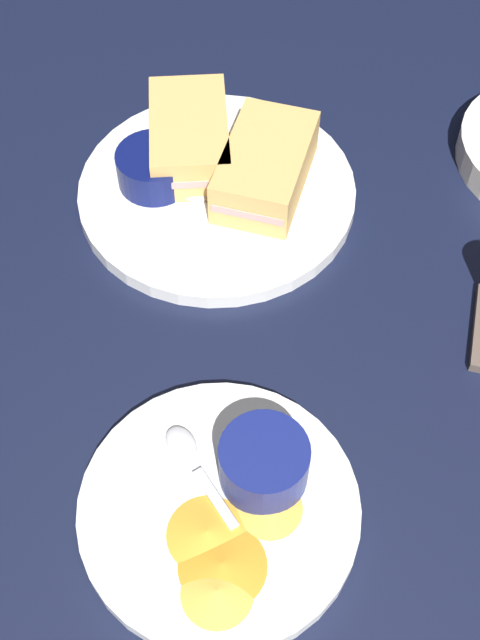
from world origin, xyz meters
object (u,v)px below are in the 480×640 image
Objects in this scene: ramekin_dark_sauce at (154,167)px; plate_sandwich_main at (217,192)px; ramekin_light_gravy at (264,462)px; sandwich_half_near at (270,168)px; sandwich_half_far at (189,137)px; plate_chips_companion at (219,509)px; spoon_by_gravy_ramekin at (187,456)px; spoon_by_dark_ramekin at (206,197)px.

plate_sandwich_main is at bearing 96.73° from ramekin_dark_sauce.
ramekin_dark_sauce is 33.15cm from ramekin_light_gravy.
sandwich_half_near is 30.94cm from ramekin_light_gravy.
sandwich_half_far is 35.85cm from ramekin_light_gravy.
plate_chips_companion is 4.82cm from spoon_by_gravy_ramekin.
plate_sandwich_main is 6.75cm from ramekin_dark_sauce.
sandwich_half_far is 6.80cm from spoon_by_dark_ramekin.
spoon_by_gravy_ramekin is (26.86, 5.88, 0.00)cm from spoon_by_dark_ramekin.
sandwich_half_far is 0.68× the size of plate_chips_companion.
ramekin_dark_sauce is (2.14, -11.16, -0.50)cm from sandwich_half_near.
spoon_by_gravy_ramekin is at bearing 15.51° from sandwich_half_far.
spoon_by_dark_ramekin is (1.31, 5.54, -1.54)cm from ramekin_dark_sauce.
ramekin_dark_sauce is (0.72, -6.14, 2.70)cm from plate_sandwich_main.
sandwich_half_near is at bearing 105.73° from plate_sandwich_main.
plate_chips_companion is (31.38, 14.82, -2.70)cm from ramekin_dark_sauce.
sandwich_half_far reaches higher than plate_chips_companion.
plate_sandwich_main is 6.12cm from sandwich_half_far.
sandwich_half_far is at bearing -134.27° from plate_sandwich_main.
spoon_by_dark_ramekin is at bearing -58.45° from sandwich_half_near.
sandwich_half_near reaches higher than ramekin_light_gravy.
sandwich_half_near is at bearing 121.55° from spoon_by_dark_ramekin.
ramekin_dark_sauce is at bearing -157.92° from spoon_by_gravy_ramekin.
plate_sandwich_main is 4.00× the size of ramekin_light_gravy.
plate_sandwich_main is at bearing -169.62° from spoon_by_gravy_ramekin.
spoon_by_gravy_ramekin is (30.30, 0.27, -2.04)cm from sandwich_half_near.
ramekin_dark_sauce is 0.89× the size of spoon_by_gravy_ramekin.
spoon_by_gravy_ramekin is at bearing 0.51° from sandwich_half_near.
ramekin_dark_sauce is at bearing -103.28° from spoon_by_dark_ramekin.
sandwich_half_near is 1.36× the size of spoon_by_dark_ramekin.
sandwich_half_far reaches higher than spoon_by_dark_ramekin.
ramekin_light_gravy is at bearing 24.04° from spoon_by_dark_ramekin.
spoon_by_gravy_ramekin is (28.89, 5.29, 1.16)cm from plate_sandwich_main.
sandwich_half_far is at bearing -155.06° from ramekin_light_gravy.
sandwich_half_near is 9.04cm from sandwich_half_far.
plate_chips_companion is (32.10, 8.69, 0.00)cm from plate_sandwich_main.
plate_chips_companion is at bearing 25.29° from ramekin_dark_sauce.
sandwich_half_near is at bearing 100.85° from ramekin_dark_sauce.
sandwich_half_near is 33.87cm from plate_chips_companion.
spoon_by_dark_ramekin is at bearing -162.85° from plate_chips_companion.
spoon_by_dark_ramekin is (3.45, -5.61, -2.04)cm from sandwich_half_near.
plate_sandwich_main is 2.42cm from spoon_by_dark_ramekin.
ramekin_dark_sauce is at bearing -28.80° from sandwich_half_far.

